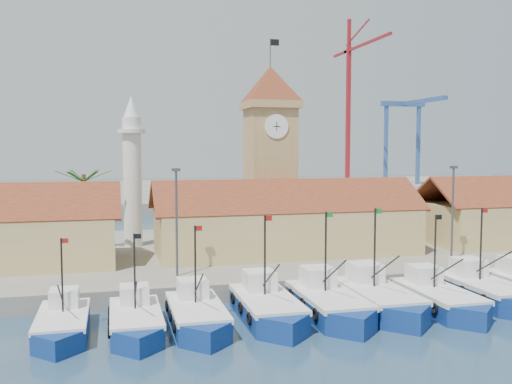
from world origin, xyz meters
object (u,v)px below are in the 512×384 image
object	(u,v)px
boat_4	(330,306)
minaret	(132,171)
boat_0	(62,326)
clock_tower	(270,150)

from	to	relation	value
boat_4	minaret	distance (m)	29.93
boat_0	minaret	size ratio (longest dim) A/B	0.54
clock_tower	boat_4	bearing A→B (deg)	-95.00
boat_4	clock_tower	bearing A→B (deg)	85.00
boat_4	minaret	size ratio (longest dim) A/B	0.65
boat_4	minaret	world-z (taller)	minaret
clock_tower	boat_0	bearing A→B (deg)	-131.43
clock_tower	minaret	xyz separation A→B (m)	(-15.00, 2.00, -2.23)
clock_tower	minaret	size ratio (longest dim) A/B	1.39
boat_4	boat_0	bearing A→B (deg)	179.10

